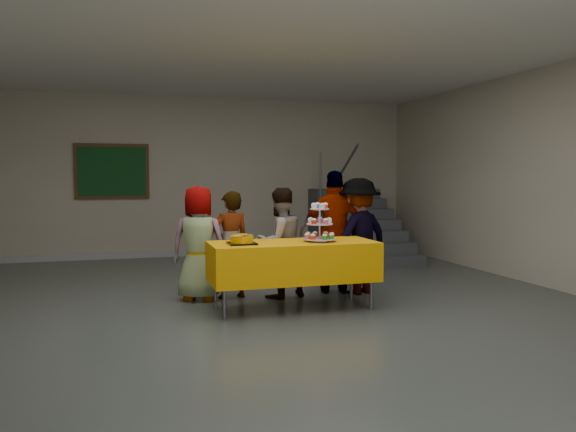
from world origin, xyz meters
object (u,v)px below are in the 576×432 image
at_px(schoolchild_a, 199,243).
at_px(noticeboard, 112,171).
at_px(schoolchild_b, 231,245).
at_px(schoolchild_d, 336,232).
at_px(schoolchild_c, 280,243).
at_px(bear_cake, 242,239).
at_px(staircase, 355,230).
at_px(bake_table, 293,261).
at_px(schoolchild_e, 359,236).
at_px(cupcake_stand, 320,227).

height_order(schoolchild_a, noticeboard, noticeboard).
bearing_deg(schoolchild_b, schoolchild_d, 167.37).
height_order(schoolchild_b, schoolchild_c, schoolchild_c).
xyz_separation_m(bear_cake, schoolchild_a, (-0.37, 0.82, -0.13)).
xyz_separation_m(schoolchild_b, staircase, (2.95, 3.00, -0.18)).
bearing_deg(bake_table, schoolchild_e, 29.04).
bearing_deg(schoolchild_a, schoolchild_b, -156.30).
bearing_deg(staircase, schoolchild_e, -112.40).
xyz_separation_m(schoolchild_c, schoolchild_d, (0.78, 0.08, 0.11)).
bearing_deg(schoolchild_b, noticeboard, -78.97).
xyz_separation_m(bake_table, schoolchild_b, (-0.57, 0.77, 0.11)).
xyz_separation_m(bake_table, schoolchild_d, (0.79, 0.70, 0.24)).
bearing_deg(staircase, schoolchild_b, -134.49).
relative_size(bear_cake, schoolchild_c, 0.26).
xyz_separation_m(cupcake_stand, schoolchild_c, (-0.29, 0.67, -0.25)).
distance_m(bear_cake, schoolchild_a, 0.91).
distance_m(bake_table, cupcake_stand, 0.49).
xyz_separation_m(schoolchild_d, noticeboard, (-2.81, 3.90, 0.81)).
xyz_separation_m(bake_table, staircase, (2.37, 3.77, -0.07)).
xyz_separation_m(bear_cake, schoolchild_b, (0.03, 0.83, -0.16)).
distance_m(bear_cake, noticeboard, 4.93).
xyz_separation_m(bear_cake, schoolchild_c, (0.61, 0.67, -0.14)).
height_order(schoolchild_a, schoolchild_d, schoolchild_d).
height_order(schoolchild_b, schoolchild_d, schoolchild_d).
height_order(schoolchild_c, staircase, staircase).
bearing_deg(schoolchild_e, schoolchild_c, -23.31).
bearing_deg(schoolchild_b, schoolchild_e, 163.85).
distance_m(bear_cake, schoolchild_d, 1.58).
xyz_separation_m(bake_table, bear_cake, (-0.60, -0.05, 0.27)).
height_order(schoolchild_b, noticeboard, noticeboard).
relative_size(bear_cake, schoolchild_d, 0.23).
xyz_separation_m(cupcake_stand, staircase, (2.07, 3.82, -0.45)).
distance_m(schoolchild_e, noticeboard, 5.14).
height_order(cupcake_stand, staircase, staircase).
bearing_deg(bake_table, schoolchild_b, 126.49).
distance_m(cupcake_stand, schoolchild_e, 1.01).
relative_size(schoolchild_d, noticeboard, 1.22).
relative_size(bear_cake, staircase, 0.15).
bearing_deg(staircase, schoolchild_a, -138.06).
relative_size(schoolchild_b, schoolchild_d, 0.84).
distance_m(schoolchild_a, schoolchild_c, 0.99).
height_order(schoolchild_c, schoolchild_e, schoolchild_e).
height_order(staircase, noticeboard, noticeboard).
height_order(schoolchild_a, staircase, staircase).
height_order(schoolchild_e, noticeboard, noticeboard).
distance_m(cupcake_stand, staircase, 4.37).
relative_size(bake_table, cupcake_stand, 4.22).
bearing_deg(bake_table, schoolchild_d, 41.65).
xyz_separation_m(bear_cake, schoolchild_e, (1.66, 0.64, -0.08)).
distance_m(schoolchild_c, schoolchild_d, 0.79).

